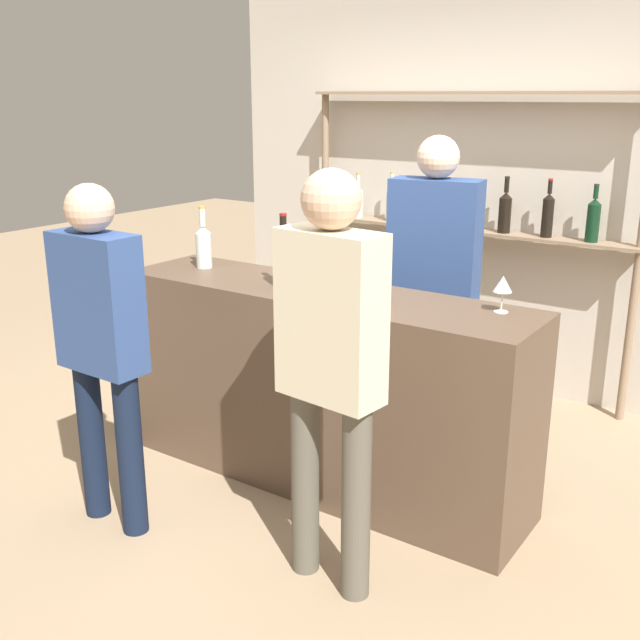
% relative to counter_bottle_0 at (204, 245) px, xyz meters
% --- Properties ---
extents(ground_plane, '(16.00, 16.00, 0.00)m').
position_rel_counter_bottle_0_xyz_m(ground_plane, '(0.81, -0.04, -1.16)').
color(ground_plane, '#9E8466').
extents(bar_counter, '(2.20, 0.55, 1.03)m').
position_rel_counter_bottle_0_xyz_m(bar_counter, '(0.81, -0.04, -0.64)').
color(bar_counter, brown).
rests_on(bar_counter, ground_plane).
extents(back_wall, '(3.80, 0.12, 2.80)m').
position_rel_counter_bottle_0_xyz_m(back_wall, '(0.81, 1.83, 0.24)').
color(back_wall, beige).
rests_on(back_wall, ground_plane).
extents(back_shelf, '(2.29, 0.18, 1.97)m').
position_rel_counter_bottle_0_xyz_m(back_shelf, '(0.82, 1.65, 0.14)').
color(back_shelf, '#897056').
rests_on(back_shelf, ground_plane).
extents(counter_bottle_0, '(0.09, 0.09, 0.34)m').
position_rel_counter_bottle_0_xyz_m(counter_bottle_0, '(0.00, 0.00, 0.00)').
color(counter_bottle_0, silver).
rests_on(counter_bottle_0, bar_counter).
extents(counter_bottle_1, '(0.09, 0.09, 0.37)m').
position_rel_counter_bottle_0_xyz_m(counter_bottle_1, '(0.62, -0.09, 0.02)').
color(counter_bottle_1, black).
rests_on(counter_bottle_1, bar_counter).
extents(counter_bottle_2, '(0.08, 0.08, 0.36)m').
position_rel_counter_bottle_0_xyz_m(counter_bottle_2, '(0.69, 0.08, 0.02)').
color(counter_bottle_2, silver).
rests_on(counter_bottle_2, bar_counter).
extents(wine_glass, '(0.08, 0.08, 0.16)m').
position_rel_counter_bottle_0_xyz_m(wine_glass, '(1.69, 0.09, -0.00)').
color(wine_glass, silver).
rests_on(wine_glass, bar_counter).
extents(cork_jar, '(0.12, 0.12, 0.13)m').
position_rel_counter_bottle_0_xyz_m(cork_jar, '(1.16, -0.10, -0.06)').
color(cork_jar, silver).
rests_on(cork_jar, bar_counter).
extents(customer_left, '(0.42, 0.21, 1.60)m').
position_rel_counter_bottle_0_xyz_m(customer_left, '(0.24, -0.93, -0.22)').
color(customer_left, '#121C33').
rests_on(customer_left, ground_plane).
extents(customer_right, '(0.43, 0.23, 1.70)m').
position_rel_counter_bottle_0_xyz_m(customer_right, '(1.33, -0.74, -0.15)').
color(customer_right, '#575347').
rests_on(customer_right, ground_plane).
extents(server_behind_counter, '(0.52, 0.29, 1.75)m').
position_rel_counter_bottle_0_xyz_m(server_behind_counter, '(1.04, 0.72, -0.14)').
color(server_behind_counter, '#121C33').
rests_on(server_behind_counter, ground_plane).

